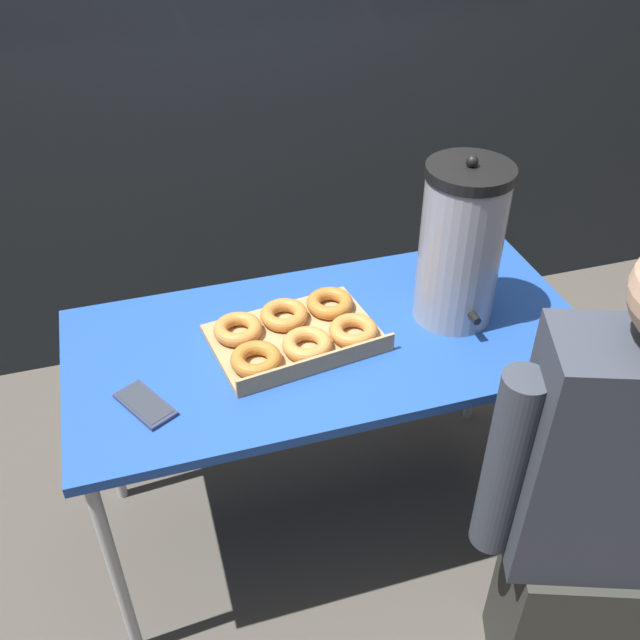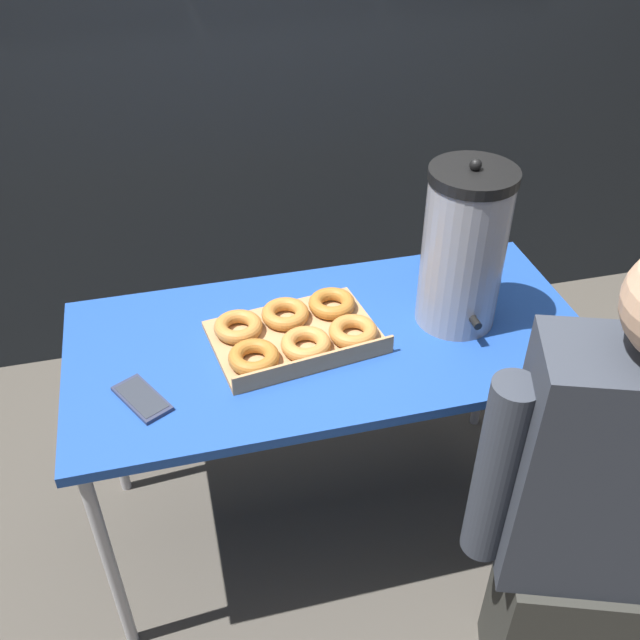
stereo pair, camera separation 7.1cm
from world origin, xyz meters
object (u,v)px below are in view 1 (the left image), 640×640
(coffee_urn, at_px, (461,245))
(donut_box, at_px, (296,333))
(person_seated, at_px, (610,513))
(cell_phone, at_px, (145,405))

(coffee_urn, bearing_deg, donut_box, 178.60)
(coffee_urn, relative_size, person_seated, 0.35)
(donut_box, height_order, person_seated, person_seated)
(donut_box, relative_size, cell_phone, 2.62)
(coffee_urn, distance_m, person_seated, 0.71)
(coffee_urn, distance_m, cell_phone, 0.87)
(donut_box, relative_size, person_seated, 0.35)
(donut_box, bearing_deg, coffee_urn, -9.67)
(coffee_urn, xyz_separation_m, cell_phone, (-0.83, -0.12, -0.21))
(person_seated, bearing_deg, donut_box, -30.66)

